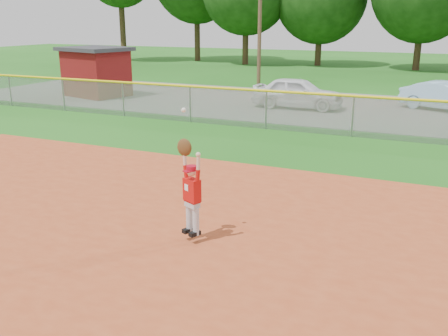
% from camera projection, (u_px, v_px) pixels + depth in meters
% --- Properties ---
extents(ground, '(120.00, 120.00, 0.00)m').
position_uv_depth(ground, '(258.00, 245.00, 9.60)').
color(ground, '#1C5B14').
rests_on(ground, ground).
extents(clay_infield, '(24.00, 16.00, 0.04)m').
position_uv_depth(clay_infield, '(185.00, 329.00, 6.97)').
color(clay_infield, '#A53F1D').
rests_on(clay_infield, ground).
extents(parking_strip, '(44.00, 10.00, 0.03)m').
position_uv_depth(parking_strip, '(374.00, 110.00, 23.62)').
color(parking_strip, slate).
rests_on(parking_strip, ground).
extents(car_white_a, '(4.34, 1.83, 1.47)m').
position_uv_depth(car_white_a, '(298.00, 93.00, 23.87)').
color(car_white_a, white).
rests_on(car_white_a, parking_strip).
extents(car_blue, '(4.25, 2.80, 1.32)m').
position_uv_depth(car_blue, '(445.00, 96.00, 23.24)').
color(car_blue, '#91BDD9').
rests_on(car_blue, parking_strip).
extents(utility_shed, '(4.16, 3.59, 2.68)m').
position_uv_depth(utility_shed, '(96.00, 71.00, 27.50)').
color(utility_shed, '#5F0E0D').
rests_on(utility_shed, ground).
extents(outfield_fence, '(40.06, 0.10, 1.55)m').
position_uv_depth(outfield_fence, '(353.00, 113.00, 18.11)').
color(outfield_fence, gray).
rests_on(outfield_fence, ground).
extents(power_lines, '(19.40, 0.24, 9.00)m').
position_uv_depth(power_lines, '(416.00, 9.00, 27.15)').
color(power_lines, '#4C3823').
rests_on(power_lines, ground).
extents(ballplayer, '(0.60, 0.41, 2.43)m').
position_uv_depth(ballplayer, '(191.00, 188.00, 9.41)').
color(ballplayer, silver).
rests_on(ballplayer, ground).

